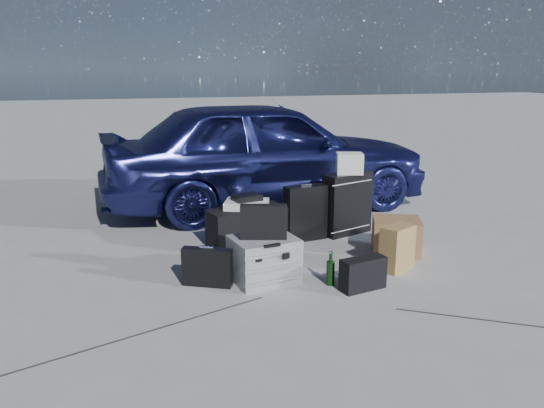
# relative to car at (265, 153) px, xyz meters

# --- Properties ---
(ground) EXTENTS (60.00, 60.00, 0.00)m
(ground) POSITION_rel_car_xyz_m (-0.24, -2.54, -0.71)
(ground) COLOR #A7A8A3
(ground) RESTS_ON ground
(car) EXTENTS (4.19, 1.75, 1.42)m
(car) POSITION_rel_car_xyz_m (0.00, 0.00, 0.00)
(car) COLOR navy
(car) RESTS_ON ground
(pelican_case) EXTENTS (0.58, 0.50, 0.38)m
(pelican_case) POSITION_rel_car_xyz_m (-0.78, -2.42, -0.52)
(pelican_case) COLOR gray
(pelican_case) RESTS_ON ground
(laptop_bag) EXTENTS (0.40, 0.21, 0.29)m
(laptop_bag) POSITION_rel_car_xyz_m (-0.78, -2.44, -0.18)
(laptop_bag) COLOR black
(laptop_bag) RESTS_ON pelican_case
(briefcase) EXTENTS (0.41, 0.29, 0.32)m
(briefcase) POSITION_rel_car_xyz_m (-1.26, -2.39, -0.55)
(briefcase) COLOR black
(briefcase) RESTS_ON ground
(suitcase_left) EXTENTS (0.46, 0.21, 0.58)m
(suitcase_left) POSITION_rel_car_xyz_m (-0.03, -1.49, -0.42)
(suitcase_left) COLOR black
(suitcase_left) RESTS_ON ground
(suitcase_right) EXTENTS (0.59, 0.36, 0.67)m
(suitcase_right) POSITION_rel_car_xyz_m (0.48, -1.43, -0.37)
(suitcase_right) COLOR black
(suitcase_right) RESTS_ON ground
(white_carton) EXTENTS (0.33, 0.30, 0.22)m
(white_carton) POSITION_rel_car_xyz_m (0.49, -1.43, 0.07)
(white_carton) COLOR silver
(white_carton) RESTS_ON suitcase_right
(duffel_bag) EXTENTS (0.83, 0.48, 0.39)m
(duffel_bag) POSITION_rel_car_xyz_m (-0.66, -1.48, -0.51)
(duffel_bag) COLOR black
(duffel_bag) RESTS_ON ground
(flat_box_white) EXTENTS (0.52, 0.46, 0.08)m
(flat_box_white) POSITION_rel_car_xyz_m (-0.66, -1.46, -0.28)
(flat_box_white) COLOR silver
(flat_box_white) RESTS_ON duffel_bag
(flat_box_black) EXTENTS (0.31, 0.24, 0.06)m
(flat_box_black) POSITION_rel_car_xyz_m (-0.65, -1.45, -0.21)
(flat_box_black) COLOR black
(flat_box_black) RESTS_ON flat_box_white
(kraft_bag) EXTENTS (0.36, 0.30, 0.41)m
(kraft_bag) POSITION_rel_car_xyz_m (0.43, -2.56, -0.50)
(kraft_bag) COLOR #B0824C
(kraft_bag) RESTS_ON ground
(cardboard_box) EXTENTS (0.58, 0.55, 0.34)m
(cardboard_box) POSITION_rel_car_xyz_m (0.67, -2.14, -0.54)
(cardboard_box) COLOR #966441
(cardboard_box) RESTS_ON ground
(messenger_bag) EXTENTS (0.40, 0.21, 0.27)m
(messenger_bag) POSITION_rel_car_xyz_m (-0.07, -2.86, -0.57)
(messenger_bag) COLOR black
(messenger_bag) RESTS_ON ground
(green_bottle) EXTENTS (0.07, 0.07, 0.28)m
(green_bottle) POSITION_rel_car_xyz_m (-0.28, -2.69, -0.57)
(green_bottle) COLOR black
(green_bottle) RESTS_ON ground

